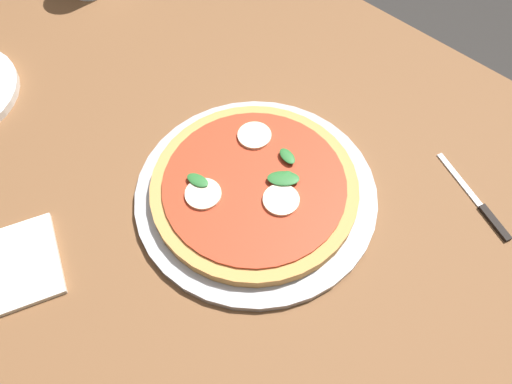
# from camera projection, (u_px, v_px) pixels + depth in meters

# --- Properties ---
(ground_plane) EXTENTS (6.00, 6.00, 0.00)m
(ground_plane) POSITION_uv_depth(u_px,v_px,m) (249.00, 315.00, 1.36)
(ground_plane) COLOR #2D2B28
(dining_table) EXTENTS (1.35, 0.94, 0.71)m
(dining_table) POSITION_uv_depth(u_px,v_px,m) (244.00, 201.00, 0.84)
(dining_table) COLOR brown
(dining_table) RESTS_ON ground_plane
(serving_tray) EXTENTS (0.36, 0.36, 0.01)m
(serving_tray) POSITION_uv_depth(u_px,v_px,m) (256.00, 193.00, 0.73)
(serving_tray) COLOR #B2B2B7
(serving_tray) RESTS_ON dining_table
(pizza) EXTENTS (0.31, 0.31, 0.03)m
(pizza) POSITION_uv_depth(u_px,v_px,m) (254.00, 187.00, 0.72)
(pizza) COLOR tan
(pizza) RESTS_ON serving_tray
(napkin) EXTENTS (0.16, 0.14, 0.01)m
(napkin) POSITION_uv_depth(u_px,v_px,m) (25.00, 262.00, 0.67)
(napkin) COLOR white
(napkin) RESTS_ON dining_table
(knife) EXTENTS (0.16, 0.07, 0.01)m
(knife) POSITION_uv_depth(u_px,v_px,m) (481.00, 206.00, 0.72)
(knife) COLOR black
(knife) RESTS_ON dining_table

